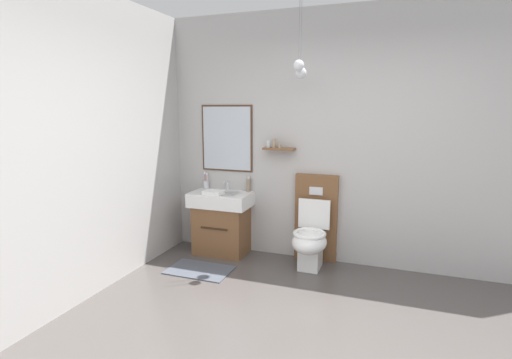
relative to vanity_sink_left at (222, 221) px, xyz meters
name	(u,v)px	position (x,y,z in m)	size (l,w,h in m)	color
wall_back	(356,140)	(1.50, 0.25, 1.00)	(4.59, 0.59, 2.78)	#B7B5B2
wall_left	(30,153)	(-0.72, -1.89, 1.00)	(0.12, 4.40, 2.78)	#B7B5B2
bath_mat	(200,270)	(0.00, -0.58, -0.39)	(0.68, 0.44, 0.01)	#474C56
vanity_sink_left	(222,221)	(0.00, 0.00, 0.00)	(0.71, 0.46, 0.75)	brown
tap_on_left_sink	(227,184)	(0.00, 0.16, 0.42)	(0.03, 0.13, 0.11)	silver
toilet	(312,233)	(1.11, -0.01, -0.02)	(0.48, 0.62, 1.00)	brown
toothbrush_cup	(206,184)	(-0.28, 0.15, 0.41)	(0.07, 0.07, 0.21)	silver
soap_dispenser	(249,185)	(0.29, 0.16, 0.43)	(0.06, 0.06, 0.19)	gray
folded_hand_towel	(213,192)	(-0.04, -0.13, 0.37)	(0.22, 0.16, 0.04)	white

